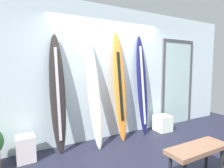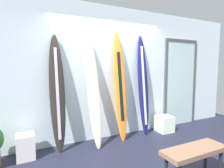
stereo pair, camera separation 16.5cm
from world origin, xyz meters
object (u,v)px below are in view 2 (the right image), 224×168
(surfboard_sunset, at_px, (120,86))
(surfboard_navy, at_px, (143,86))
(surfboard_ivory, at_px, (94,94))
(display_block_left, at_px, (164,124))
(bench, at_px, (195,153))
(display_block_center, at_px, (25,147))
(surfboard_charcoal, at_px, (57,93))
(glass_door, at_px, (180,81))

(surfboard_sunset, xyz_separation_m, surfboard_navy, (0.61, 0.03, -0.03))
(surfboard_ivory, height_order, surfboard_navy, surfboard_navy)
(surfboard_sunset, height_order, display_block_left, surfboard_sunset)
(bench, bearing_deg, display_block_center, 140.12)
(surfboard_charcoal, height_order, display_block_center, surfboard_charcoal)
(surfboard_ivory, relative_size, glass_door, 0.93)
(surfboard_ivory, xyz_separation_m, surfboard_sunset, (0.60, 0.06, 0.11))
(surfboard_ivory, height_order, surfboard_sunset, surfboard_sunset)
(display_block_center, xyz_separation_m, glass_door, (3.73, 0.25, 0.94))
(bench, bearing_deg, surfboard_ivory, 115.19)
(display_block_left, bearing_deg, surfboard_ivory, 179.38)
(surfboard_sunset, bearing_deg, display_block_center, -178.18)
(glass_door, bearing_deg, surfboard_charcoal, -176.87)
(surfboard_ivory, bearing_deg, bench, -64.81)
(surfboard_navy, bearing_deg, surfboard_charcoal, -179.74)
(display_block_left, bearing_deg, surfboard_charcoal, 177.57)
(surfboard_charcoal, distance_m, surfboard_navy, 1.87)
(surfboard_navy, distance_m, bench, 1.94)
(surfboard_navy, xyz_separation_m, display_block_left, (0.55, -0.11, -0.92))
(surfboard_charcoal, distance_m, bench, 2.36)
(display_block_left, bearing_deg, surfboard_sunset, 175.97)
(display_block_left, height_order, display_block_center, display_block_center)
(bench, bearing_deg, surfboard_sunset, 96.00)
(display_block_center, bearing_deg, surfboard_charcoal, 8.11)
(surfboard_ivory, bearing_deg, surfboard_navy, 4.37)
(surfboard_ivory, height_order, glass_door, glass_door)
(surfboard_charcoal, bearing_deg, surfboard_sunset, -0.96)
(surfboard_navy, bearing_deg, display_block_center, -177.94)
(surfboard_charcoal, height_order, glass_door, glass_door)
(display_block_center, height_order, bench, bench)
(display_block_left, distance_m, bench, 1.93)
(surfboard_sunset, bearing_deg, display_block_left, -4.03)
(surfboard_navy, relative_size, display_block_center, 5.37)
(display_block_left, relative_size, glass_door, 0.17)
(surfboard_sunset, height_order, bench, surfboard_sunset)
(glass_door, xyz_separation_m, bench, (-1.73, -1.92, -0.74))
(surfboard_sunset, xyz_separation_m, bench, (0.18, -1.73, -0.72))
(surfboard_navy, relative_size, display_block_left, 6.02)
(surfboard_ivory, xyz_separation_m, glass_door, (2.52, 0.26, 0.13))
(surfboard_charcoal, xyz_separation_m, bench, (1.45, -1.75, -0.65))
(surfboard_charcoal, relative_size, surfboard_sunset, 0.93)
(surfboard_sunset, xyz_separation_m, glass_door, (1.91, 0.20, 0.02))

